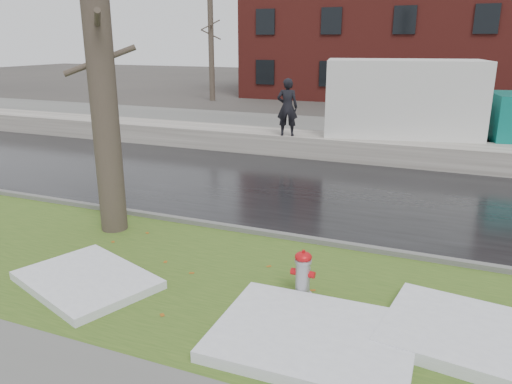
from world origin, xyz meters
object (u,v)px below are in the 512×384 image
at_px(tree, 100,64).
at_px(worker, 287,107).
at_px(box_truck, 434,107).
at_px(fire_hydrant, 303,272).

distance_m(tree, worker, 8.25).
bearing_deg(box_truck, tree, -131.75).
distance_m(box_truck, worker, 4.96).
bearing_deg(worker, fire_hydrant, 96.77).
xyz_separation_m(tree, worker, (1.08, 8.00, -1.73)).
relative_size(tree, worker, 3.49).
height_order(tree, worker, tree).
bearing_deg(box_truck, worker, -169.15).
bearing_deg(worker, box_truck, -170.99).
relative_size(fire_hydrant, box_truck, 0.08).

